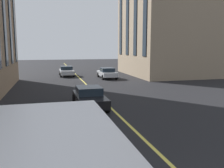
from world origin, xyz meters
TOP-DOWN VIEW (x-y plane):
  - lane_centre_line at (20.00, 0.00)m, footprint 80.00×0.16m
  - car_silver_parked_b at (27.28, -3.44)m, footprint 4.40×1.95m
  - car_silver_trailing at (31.25, 1.45)m, footprint 4.40×1.95m
  - car_black_near at (12.32, 1.34)m, footprint 4.40×1.95m
  - building_right_near at (29.57, -13.74)m, footprint 13.46×12.60m

SIDE VIEW (x-z plane):
  - lane_centre_line at x=20.00m, z-range 0.00..0.01m
  - car_silver_parked_b at x=27.28m, z-range 0.02..1.39m
  - car_silver_trailing at x=31.25m, z-range 0.02..1.39m
  - car_black_near at x=12.32m, z-range 0.02..1.39m
  - building_right_near at x=29.57m, z-range 0.00..20.65m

